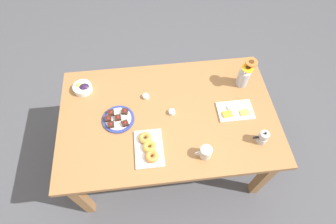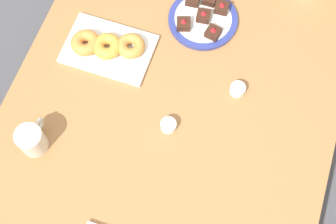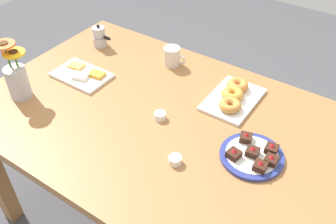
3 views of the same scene
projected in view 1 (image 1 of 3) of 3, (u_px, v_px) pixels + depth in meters
The scene contains 11 objects.
ground_plane at pixel (168, 155), 2.55m from camera, with size 6.00×6.00×0.00m, color #4C4C51.
dining_table at pixel (168, 121), 2.00m from camera, with size 1.60×1.00×0.74m.
coffee_mug at pixel (206, 152), 1.72m from camera, with size 0.11×0.08×0.09m.
grape_bowl at pixel (83, 88), 2.03m from camera, with size 0.14×0.14×0.07m.
cheese_platter at pixel (235, 111), 1.94m from camera, with size 0.26×0.17×0.03m.
croissant_platter at pixel (149, 148), 1.76m from camera, with size 0.19×0.28×0.05m.
jam_cup_honey at pixel (146, 96), 2.00m from camera, with size 0.05×0.05×0.03m.
jam_cup_berry at pixel (172, 112), 1.92m from camera, with size 0.05×0.05×0.03m.
dessert_plate at pixel (118, 119), 1.89m from camera, with size 0.23×0.23×0.05m.
flower_vase at pixel (244, 76), 2.01m from camera, with size 0.11×0.11×0.25m.
moka_pot at pixel (263, 137), 1.77m from camera, with size 0.11×0.07×0.12m.
Camera 1 is at (0.12, 1.01, 2.38)m, focal length 28.00 mm.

